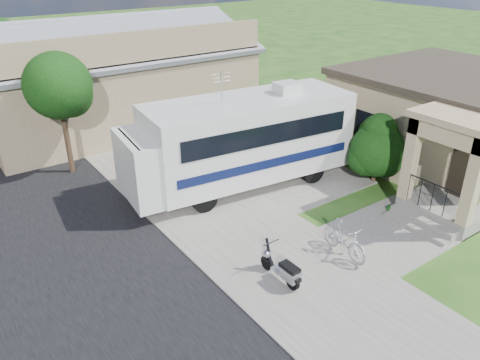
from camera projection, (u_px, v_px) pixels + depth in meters
ground at (305, 247)px, 13.46m from camera, size 120.00×120.00×0.00m
sidewalk_slab at (130, 147)px, 20.23m from camera, size 4.00×80.00×0.06m
driveway_slab at (252, 178)px, 17.52m from camera, size 7.00×6.00×0.05m
walk_slab at (400, 229)px, 14.29m from camera, size 4.00×3.00×0.05m
house at (450, 118)px, 18.36m from camera, size 9.47×7.80×3.54m
warehouse at (112, 80)px, 22.78m from camera, size 12.50×8.40×5.04m
street_tree_a at (61, 88)px, 16.71m from camera, size 2.44×2.40×4.58m
street_tree_b at (2, 44)px, 23.94m from camera, size 2.44×2.40×4.73m
motorhome at (241, 139)px, 16.25m from camera, size 8.34×3.40×4.16m
shrub at (377, 147)px, 16.77m from camera, size 2.13×2.04×2.62m
scooter at (282, 269)px, 11.84m from camera, size 0.50×1.44×0.95m
bicycle at (344, 241)px, 12.83m from camera, size 0.59×1.71×1.01m
garden_hose at (393, 210)px, 15.20m from camera, size 0.37×0.37×0.17m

